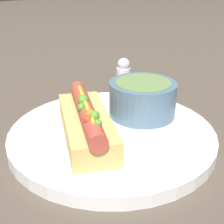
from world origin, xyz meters
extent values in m
plane|color=#4C4238|center=(0.00, 0.00, 0.00)|extent=(4.00, 4.00, 0.00)
cylinder|color=white|center=(0.00, 0.00, 0.01)|extent=(0.29, 0.29, 0.02)
cube|color=#DBAD60|center=(-0.01, -0.04, 0.03)|extent=(0.17, 0.12, 0.03)
cylinder|color=#B24738|center=(-0.01, -0.04, 0.06)|extent=(0.16, 0.09, 0.02)
sphere|color=orange|center=(0.03, -0.05, 0.07)|extent=(0.01, 0.01, 0.01)
sphere|color=#518C2D|center=(0.05, -0.06, 0.07)|extent=(0.01, 0.01, 0.01)
sphere|color=#C63F1E|center=(0.03, -0.06, 0.07)|extent=(0.01, 0.01, 0.01)
sphere|color=#518C2D|center=(0.00, -0.05, 0.07)|extent=(0.01, 0.01, 0.01)
sphere|color=#518C2D|center=(-0.01, -0.04, 0.07)|extent=(0.01, 0.01, 0.01)
sphere|color=#518C2D|center=(0.03, -0.05, 0.07)|extent=(0.01, 0.01, 0.01)
cylinder|color=gold|center=(-0.01, -0.04, 0.07)|extent=(0.11, 0.06, 0.01)
cylinder|color=slate|center=(-0.01, 0.07, 0.04)|extent=(0.10, 0.10, 0.05)
cylinder|color=#66844C|center=(-0.01, 0.07, 0.06)|extent=(0.08, 0.08, 0.01)
cube|color=#B7B7BC|center=(-0.04, -0.05, 0.02)|extent=(0.09, 0.07, 0.00)
ellipsoid|color=#B7B7BC|center=(-0.10, 0.00, 0.02)|extent=(0.05, 0.04, 0.01)
cylinder|color=silver|center=(-0.12, 0.13, 0.03)|extent=(0.03, 0.03, 0.05)
sphere|color=silver|center=(-0.12, 0.13, 0.06)|extent=(0.02, 0.02, 0.02)
camera|label=1|loc=(0.30, -0.24, 0.22)|focal=50.00mm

